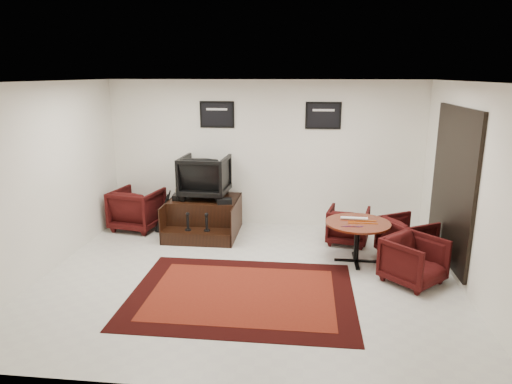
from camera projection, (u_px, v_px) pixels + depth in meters
ground at (248, 277)px, 6.71m from camera, size 6.00×6.00×0.00m
room_shell at (278, 156)px, 6.34m from camera, size 6.02×5.02×2.81m
area_rug at (242, 294)px, 6.18m from camera, size 3.01×2.26×0.01m
shine_podium at (204, 217)px, 8.52m from camera, size 1.27×1.31×0.65m
shine_chair at (205, 174)px, 8.46m from camera, size 0.89×0.83×0.88m
shoes_pair at (179, 197)px, 8.41m from camera, size 0.24×0.28×0.10m
polish_kit at (224, 201)px, 8.13m from camera, size 0.29×0.23×0.09m
umbrella_black at (163, 213)px, 8.50m from camera, size 0.29×0.11×0.78m
umbrella_hooked at (165, 210)px, 8.58m from camera, size 0.31×0.12×0.83m
armchair_side at (137, 207)px, 8.72m from camera, size 0.97×0.93×0.86m
meeting_table at (358, 227)px, 7.12m from camera, size 1.01×1.01×0.66m
table_chair_back at (348, 224)px, 8.00m from camera, size 0.80×0.77×0.70m
table_chair_window at (407, 235)px, 7.38m from camera, size 0.93×0.95×0.73m
table_chair_corner at (414, 258)px, 6.44m from camera, size 0.99×0.99×0.74m
paper_roll at (354, 218)px, 7.20m from camera, size 0.42×0.06×0.05m
table_clutter at (361, 223)px, 7.04m from camera, size 0.57×0.35×0.01m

